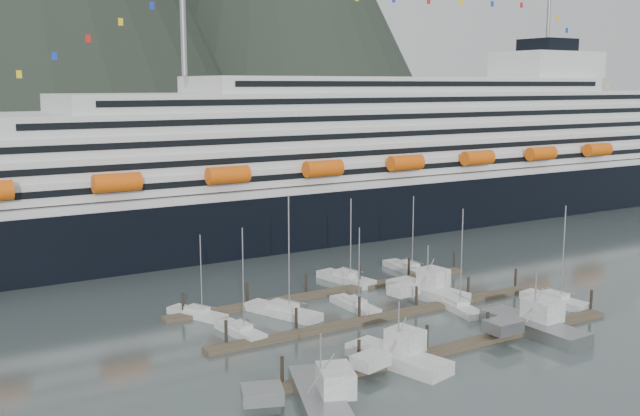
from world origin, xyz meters
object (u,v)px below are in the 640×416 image
Objects in this scene: sailboat_b at (283,312)px; sailboat_e at (197,314)px; sailboat_c at (355,306)px; sailboat_g at (408,269)px; sailboat_h at (555,301)px; trawler_b at (397,357)px; trawler_d at (533,325)px; cruise_ship at (372,167)px; sailboat_a at (240,331)px; trawler_e at (426,290)px; sailboat_d at (456,306)px; sailboat_f at (346,279)px; trawler_a at (319,397)px.

sailboat_b is 1.46× the size of sailboat_e.
sailboat_g reaches higher than sailboat_c.
sailboat_c is 26.74m from sailboat_h.
trawler_d is (19.72, -0.30, 0.06)m from trawler_b.
cruise_ship is 15.28× the size of trawler_d.
sailboat_b is at bearing -8.74° from trawler_b.
sailboat_a is 42.35m from sailboat_h.
trawler_d is (12.30, -19.01, 0.60)m from sailboat_c.
sailboat_b is (-45.22, -44.23, -11.59)m from cruise_ship.
sailboat_d is at bearing 168.16° from trawler_e.
sailboat_e is 25.55m from sailboat_f.
sailboat_a is 0.96× the size of trawler_d.
sailboat_f is at bearing 15.34° from trawler_e.
trawler_e is at bearing 154.82° from sailboat_g.
sailboat_c is 0.82× the size of trawler_d.
sailboat_h reaches higher than trawler_e.
sailboat_f is 1.08× the size of trawler_b.
sailboat_f is 0.91× the size of trawler_a.
sailboat_d is at bearing -41.57° from trawler_a.
sailboat_f is at bearing -28.05° from sailboat_c.
trawler_a is at bearing 135.47° from sailboat_g.
sailboat_h is 31.89m from trawler_b.
sailboat_a is at bearing 109.25° from sailboat_f.
sailboat_a is 19.83m from trawler_b.
sailboat_f is 43.59m from trawler_a.
sailboat_e is at bearing 19.10° from trawler_a.
sailboat_e is 0.79× the size of sailboat_h.
trawler_d is (-11.50, -6.82, 0.57)m from sailboat_h.
cruise_ship is 17.27× the size of trawler_b.
sailboat_c is at bearing -136.25° from sailboat_e.
sailboat_c is at bearing 125.76° from sailboat_g.
sailboat_a is at bearing -137.76° from cruise_ship.
sailboat_c is 1.03× the size of sailboat_e.
sailboat_h reaches higher than sailboat_g.
sailboat_f is (25.20, 4.24, 0.05)m from sailboat_e.
cruise_ship is 59.97m from sailboat_c.
trawler_e is at bearing -60.21° from trawler_b.
sailboat_d is 33.26m from sailboat_e.
sailboat_f reaches higher than trawler_b.
sailboat_d is at bearing 60.63° from sailboat_h.
sailboat_c reaches higher than trawler_b.
sailboat_g is at bearing -92.74° from sailboat_b.
cruise_ship is 60.27m from sailboat_d.
trawler_b is 0.88× the size of trawler_d.
sailboat_c is 20.14m from trawler_b.
sailboat_e is 0.91× the size of trawler_b.
trawler_e is (31.27, 22.71, 0.03)m from trawler_a.
sailboat_h is at bearing -92.29° from trawler_b.
trawler_b is (-13.74, -30.43, 0.51)m from sailboat_f.
trawler_b is at bearing -49.21° from trawler_a.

